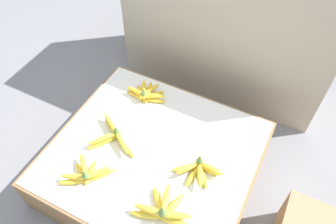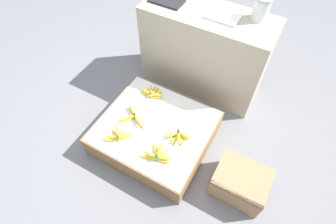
% 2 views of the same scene
% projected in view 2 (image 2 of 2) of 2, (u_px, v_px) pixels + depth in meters
% --- Properties ---
extents(ground_plane, '(10.00, 10.00, 0.00)m').
position_uv_depth(ground_plane, '(156.00, 139.00, 2.33)').
color(ground_plane, slate).
extents(display_platform, '(0.90, 0.82, 0.21)m').
position_uv_depth(display_platform, '(155.00, 133.00, 2.24)').
color(display_platform, olive).
rests_on(display_platform, ground_plane).
extents(back_vendor_table, '(1.13, 0.45, 0.80)m').
position_uv_depth(back_vendor_table, '(204.00, 52.00, 2.42)').
color(back_vendor_table, tan).
rests_on(back_vendor_table, ground_plane).
extents(wooden_crate, '(0.39, 0.32, 0.23)m').
position_uv_depth(wooden_crate, '(240.00, 183.00, 1.96)').
color(wooden_crate, '#997551').
rests_on(wooden_crate, ground_plane).
extents(banana_bunch_front_left, '(0.19, 0.18, 0.09)m').
position_uv_depth(banana_bunch_front_left, '(119.00, 136.00, 2.07)').
color(banana_bunch_front_left, gold).
rests_on(banana_bunch_front_left, display_platform).
extents(banana_bunch_front_midleft, '(0.23, 0.18, 0.10)m').
position_uv_depth(banana_bunch_front_midleft, '(158.00, 155.00, 1.96)').
color(banana_bunch_front_midleft, gold).
rests_on(banana_bunch_front_midleft, display_platform).
extents(banana_bunch_middle_left, '(0.26, 0.21, 0.09)m').
position_uv_depth(banana_bunch_middle_left, '(133.00, 117.00, 2.18)').
color(banana_bunch_middle_left, gold).
rests_on(banana_bunch_middle_left, display_platform).
extents(banana_bunch_middle_midleft, '(0.21, 0.13, 0.09)m').
position_uv_depth(banana_bunch_middle_midleft, '(178.00, 136.00, 2.06)').
color(banana_bunch_middle_midleft, gold).
rests_on(banana_bunch_middle_midleft, display_platform).
extents(banana_bunch_back_left, '(0.21, 0.15, 0.09)m').
position_uv_depth(banana_bunch_back_left, '(152.00, 93.00, 2.33)').
color(banana_bunch_back_left, gold).
rests_on(banana_bunch_back_left, display_platform).
extents(glass_jar, '(0.13, 0.13, 0.18)m').
position_uv_depth(glass_jar, '(261.00, 8.00, 1.98)').
color(glass_jar, silver).
rests_on(glass_jar, back_vendor_table).
extents(foam_tray_white, '(0.26, 0.19, 0.02)m').
position_uv_depth(foam_tray_white, '(223.00, 16.00, 2.06)').
color(foam_tray_white, white).
rests_on(foam_tray_white, back_vendor_table).
extents(foam_tray_dark, '(0.28, 0.17, 0.02)m').
position_uv_depth(foam_tray_dark, '(167.00, 1.00, 2.19)').
color(foam_tray_dark, '#232328').
rests_on(foam_tray_dark, back_vendor_table).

